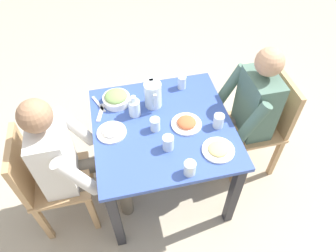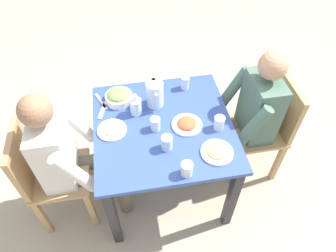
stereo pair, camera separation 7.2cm
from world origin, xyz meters
TOP-DOWN VIEW (x-y plane):
  - ground_plane at (0.00, 0.00)m, footprint 8.00×8.00m
  - dining_table at (0.00, 0.00)m, footprint 0.93×0.93m
  - chair_near at (0.09, -0.82)m, footprint 0.40×0.40m
  - chair_far at (-0.07, 0.82)m, footprint 0.40×0.40m
  - diner_near at (0.09, -0.62)m, footprint 0.48×0.53m
  - diner_far at (-0.07, 0.62)m, footprint 0.48×0.53m
  - water_pitcher at (-0.21, -0.02)m, footprint 0.16×0.12m
  - salad_bowl at (-0.29, -0.27)m, footprint 0.19×0.19m
  - plate_fries at (0.29, 0.29)m, footprint 0.20×0.20m
  - plate_rice_curry at (0.03, 0.15)m, footprint 0.20×0.20m
  - plate_yoghurt at (-0.01, -0.34)m, footprint 0.19×0.19m
  - water_glass_far_left at (0.19, -0.01)m, footprint 0.07×0.07m
  - water_glass_near_left at (-0.34, 0.22)m, footprint 0.06×0.06m
  - water_glass_center at (0.02, -0.06)m, footprint 0.07×0.07m
  - water_glass_far_right at (0.40, 0.07)m, footprint 0.07×0.07m
  - water_glass_near_right at (0.09, 0.36)m, footprint 0.07×0.07m
  - oil_carafe at (-0.14, -0.16)m, footprint 0.08×0.08m
  - fork_near at (-0.21, -0.39)m, footprint 0.17×0.08m
  - knife_near at (-0.30, -0.40)m, footprint 0.18×0.09m

SIDE VIEW (x-z plane):
  - ground_plane at x=0.00m, z-range 0.00..0.00m
  - chair_near at x=0.09m, z-range 0.06..0.95m
  - chair_far at x=-0.07m, z-range 0.06..0.95m
  - dining_table at x=0.00m, z-range 0.25..0.99m
  - diner_near at x=0.09m, z-range 0.06..1.24m
  - diner_far at x=-0.07m, z-range 0.06..1.24m
  - fork_near at x=-0.21m, z-range 0.74..0.75m
  - knife_near at x=-0.30m, z-range 0.74..0.75m
  - plate_fries at x=0.29m, z-range 0.73..0.77m
  - plate_rice_curry at x=0.03m, z-range 0.73..0.78m
  - plate_yoghurt at x=-0.01m, z-range 0.73..0.79m
  - salad_bowl at x=-0.29m, z-range 0.74..0.83m
  - water_glass_center at x=0.02m, z-range 0.74..0.83m
  - water_glass_far_right at x=0.40m, z-range 0.74..0.83m
  - water_glass_near_right at x=0.09m, z-range 0.74..0.84m
  - water_glass_far_left at x=0.19m, z-range 0.74..0.84m
  - water_glass_near_left at x=-0.34m, z-range 0.74..0.84m
  - oil_carafe at x=-0.14m, z-range 0.71..0.88m
  - water_pitcher at x=-0.21m, z-range 0.74..0.93m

